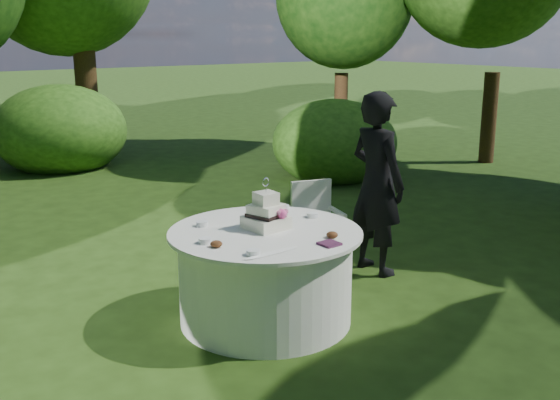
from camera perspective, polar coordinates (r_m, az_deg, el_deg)
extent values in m
plane|color=#1D330E|center=(5.51, -1.25, -10.36)|extent=(80.00, 80.00, 0.00)
cube|color=#4A1F3D|center=(4.90, 4.32, -3.82)|extent=(0.14, 0.14, 0.02)
ellipsoid|color=white|center=(4.70, -0.72, -4.63)|extent=(0.48, 0.07, 0.01)
imported|color=black|center=(6.40, 8.44, 1.43)|extent=(0.45, 0.67, 1.79)
cylinder|color=white|center=(5.37, -1.27, -6.77)|extent=(1.40, 1.40, 0.74)
cylinder|color=silver|center=(5.25, -1.30, -2.84)|extent=(1.56, 1.56, 0.03)
cube|color=white|center=(5.29, -1.22, -1.96)|extent=(0.32, 0.32, 0.10)
cube|color=white|center=(5.26, -1.23, -0.91)|extent=(0.29, 0.29, 0.10)
cube|color=silver|center=(5.24, -1.23, 0.14)|extent=(0.17, 0.17, 0.10)
cube|color=black|center=(5.27, -1.23, -1.28)|extent=(0.30, 0.30, 0.03)
sphere|color=#F34799|center=(5.21, 0.18, -1.23)|extent=(0.08, 0.08, 0.08)
cylinder|color=silver|center=(5.22, -1.24, 0.94)|extent=(0.01, 0.01, 0.05)
torus|color=silver|center=(5.21, -1.24, 1.58)|extent=(0.08, 0.02, 0.07)
cube|color=white|center=(6.43, 3.35, -2.55)|extent=(0.53, 0.53, 0.04)
cube|color=silver|center=(6.54, 2.72, -0.08)|extent=(0.41, 0.17, 0.42)
cylinder|color=silver|center=(6.29, 2.49, -5.14)|extent=(0.04, 0.04, 0.42)
cylinder|color=white|center=(6.42, 5.33, -4.78)|extent=(0.04, 0.04, 0.42)
cylinder|color=silver|center=(6.59, 1.36, -4.21)|extent=(0.04, 0.04, 0.42)
cylinder|color=white|center=(6.71, 4.09, -3.89)|extent=(0.04, 0.04, 0.42)
cube|color=white|center=(6.31, 1.69, -1.34)|extent=(0.15, 0.37, 0.04)
cube|color=silver|center=(6.47, 5.01, -1.01)|extent=(0.15, 0.37, 0.04)
cylinder|color=white|center=(5.39, -6.79, -2.07)|extent=(0.10, 0.10, 0.04)
cylinder|color=white|center=(4.67, -2.34, -4.60)|extent=(0.10, 0.10, 0.04)
cylinder|color=white|center=(5.86, 0.33, -0.64)|extent=(0.10, 0.10, 0.04)
cylinder|color=white|center=(4.96, -6.55, -3.54)|extent=(0.10, 0.10, 0.04)
cylinder|color=white|center=(5.62, 2.84, -1.32)|extent=(0.10, 0.10, 0.04)
ellipsoid|color=#562D16|center=(4.86, -5.57, -3.83)|extent=(0.09, 0.09, 0.05)
ellipsoid|color=#562D16|center=(5.07, 4.57, -3.04)|extent=(0.09, 0.09, 0.05)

